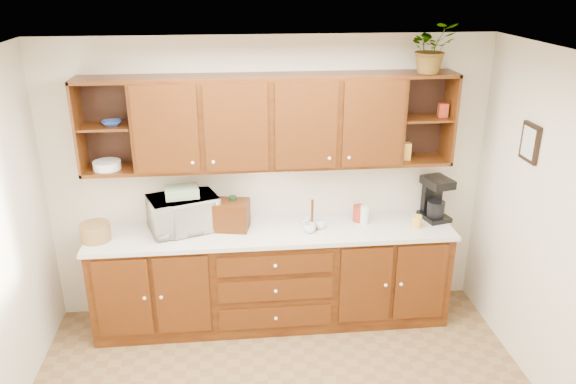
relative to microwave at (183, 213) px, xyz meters
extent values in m
plane|color=white|center=(0.78, -1.53, 1.50)|extent=(4.00, 4.00, 0.00)
plane|color=beige|center=(0.78, 0.22, 0.20)|extent=(4.00, 0.00, 4.00)
cube|color=black|center=(0.78, -0.08, -0.65)|extent=(3.20, 0.60, 0.90)
cube|color=silver|center=(0.78, -0.09, -0.18)|extent=(3.24, 0.64, 0.04)
cube|color=black|center=(0.78, 0.06, 0.79)|extent=(2.30, 0.33, 0.80)
cube|color=black|center=(-0.59, 0.21, 0.79)|extent=(0.45, 0.02, 0.80)
cube|color=black|center=(2.16, 0.21, 0.79)|extent=(0.45, 0.02, 0.80)
cube|color=black|center=(-0.59, 0.06, 0.79)|extent=(0.43, 0.30, 0.02)
cube|color=black|center=(2.16, 0.06, 0.79)|extent=(0.43, 0.30, 0.02)
cube|color=black|center=(2.16, 0.06, 1.18)|extent=(0.45, 0.33, 0.03)
cube|color=white|center=(0.78, 0.01, 0.37)|extent=(0.40, 0.05, 0.02)
cube|color=black|center=(2.76, -0.63, 0.75)|extent=(0.03, 0.24, 0.30)
cylinder|color=olive|center=(-0.74, -0.13, -0.08)|extent=(0.30, 0.30, 0.15)
imported|color=beige|center=(0.00, 0.00, 0.00)|extent=(0.68, 0.56, 0.32)
cube|color=#CCCB60|center=(0.00, 0.00, 0.20)|extent=(0.31, 0.25, 0.09)
cylinder|color=black|center=(0.44, 0.02, -0.01)|extent=(0.07, 0.07, 0.29)
cylinder|color=olive|center=(0.01, 0.12, -0.15)|extent=(0.33, 0.16, 0.32)
cube|color=black|center=(0.39, -0.02, -0.03)|extent=(0.41, 0.30, 0.26)
cylinder|color=black|center=(1.14, -0.11, -0.02)|extent=(0.02, 0.02, 0.29)
cylinder|color=black|center=(1.14, -0.11, -0.15)|extent=(0.11, 0.11, 0.02)
imported|color=white|center=(1.21, -0.10, -0.12)|extent=(0.12, 0.12, 0.08)
imported|color=white|center=(1.09, -0.04, -0.12)|extent=(0.12, 0.12, 0.08)
imported|color=white|center=(1.11, -0.18, -0.12)|extent=(0.12, 0.12, 0.08)
cylinder|color=#A32D17|center=(1.59, 0.02, -0.08)|extent=(0.13, 0.13, 0.15)
cylinder|color=white|center=(1.63, -0.04, -0.07)|extent=(0.09, 0.09, 0.17)
cylinder|color=gold|center=(2.08, -0.17, -0.10)|extent=(0.11, 0.11, 0.11)
cube|color=black|center=(2.30, 0.00, -0.14)|extent=(0.27, 0.32, 0.04)
cube|color=black|center=(2.30, 0.11, 0.03)|extent=(0.20, 0.11, 0.34)
cube|color=black|center=(2.30, 0.00, 0.20)|extent=(0.27, 0.32, 0.07)
cylinder|color=black|center=(2.30, -0.02, -0.05)|extent=(0.19, 0.19, 0.15)
imported|color=#26418E|center=(-0.53, 0.04, 0.82)|extent=(0.18, 0.18, 0.04)
cylinder|color=white|center=(-0.61, 0.04, 0.46)|extent=(0.28, 0.28, 0.07)
cube|color=gold|center=(1.99, 0.03, 0.50)|extent=(0.09, 0.07, 0.15)
cube|color=#A32D17|center=(2.30, 0.04, 0.86)|extent=(0.09, 0.08, 0.12)
imported|color=#999999|center=(2.13, 0.00, 1.40)|extent=(0.42, 0.37, 0.42)
camera|label=1|loc=(0.46, -4.61, 2.00)|focal=35.00mm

